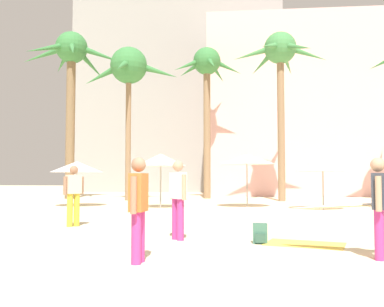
{
  "coord_description": "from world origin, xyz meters",
  "views": [
    {
      "loc": [
        0.09,
        -6.01,
        1.39
      ],
      "look_at": [
        -0.9,
        4.46,
        1.97
      ],
      "focal_mm": 39.74,
      "sensor_mm": 36.0,
      "label": 1
    }
  ],
  "objects_px": {
    "beach_towel": "(305,244)",
    "person_near_left": "(178,196)",
    "palm_tree_far_right": "(207,76)",
    "palm_tree_center": "(280,60)",
    "palm_tree_right": "(129,71)",
    "cafe_umbrella_1": "(323,165)",
    "person_mid_center": "(376,204)",
    "cafe_umbrella_2": "(247,159)",
    "palm_tree_far_left": "(71,65)",
    "person_mid_right": "(138,205)",
    "backpack": "(260,234)",
    "cafe_umbrella_4": "(161,160)",
    "cafe_umbrella_0": "(77,167)",
    "person_near_right": "(74,193)"
  },
  "relations": [
    {
      "from": "beach_towel",
      "to": "cafe_umbrella_2",
      "type": "bearing_deg",
      "value": 94.28
    },
    {
      "from": "person_mid_right",
      "to": "person_near_right",
      "type": "distance_m",
      "value": 5.65
    },
    {
      "from": "backpack",
      "to": "palm_tree_center",
      "type": "bearing_deg",
      "value": 174.64
    },
    {
      "from": "cafe_umbrella_4",
      "to": "palm_tree_far_left",
      "type": "bearing_deg",
      "value": 133.99
    },
    {
      "from": "palm_tree_right",
      "to": "person_mid_center",
      "type": "bearing_deg",
      "value": -63.2
    },
    {
      "from": "palm_tree_right",
      "to": "beach_towel",
      "type": "relative_size",
      "value": 5.89
    },
    {
      "from": "cafe_umbrella_2",
      "to": "person_near_left",
      "type": "distance_m",
      "value": 10.6
    },
    {
      "from": "palm_tree_center",
      "to": "cafe_umbrella_2",
      "type": "relative_size",
      "value": 3.82
    },
    {
      "from": "person_mid_right",
      "to": "person_near_right",
      "type": "xyz_separation_m",
      "value": [
        -2.94,
        4.82,
        0.0
      ]
    },
    {
      "from": "cafe_umbrella_4",
      "to": "cafe_umbrella_2",
      "type": "bearing_deg",
      "value": 12.96
    },
    {
      "from": "palm_tree_center",
      "to": "person_mid_center",
      "type": "relative_size",
      "value": 3.36
    },
    {
      "from": "palm_tree_far_left",
      "to": "person_mid_center",
      "type": "relative_size",
      "value": 3.68
    },
    {
      "from": "palm_tree_center",
      "to": "cafe_umbrella_4",
      "type": "bearing_deg",
      "value": -135.24
    },
    {
      "from": "cafe_umbrella_2",
      "to": "palm_tree_far_left",
      "type": "bearing_deg",
      "value": 149.37
    },
    {
      "from": "cafe_umbrella_4",
      "to": "beach_towel",
      "type": "distance_m",
      "value": 11.11
    },
    {
      "from": "person_near_left",
      "to": "person_mid_center",
      "type": "bearing_deg",
      "value": 115.12
    },
    {
      "from": "cafe_umbrella_2",
      "to": "person_mid_center",
      "type": "height_order",
      "value": "cafe_umbrella_2"
    },
    {
      "from": "cafe_umbrella_2",
      "to": "cafe_umbrella_4",
      "type": "bearing_deg",
      "value": -167.04
    },
    {
      "from": "palm_tree_far_right",
      "to": "beach_towel",
      "type": "height_order",
      "value": "palm_tree_far_right"
    },
    {
      "from": "backpack",
      "to": "person_near_right",
      "type": "distance_m",
      "value": 5.71
    },
    {
      "from": "cafe_umbrella_0",
      "to": "beach_towel",
      "type": "relative_size",
      "value": 1.59
    },
    {
      "from": "palm_tree_right",
      "to": "cafe_umbrella_1",
      "type": "relative_size",
      "value": 3.82
    },
    {
      "from": "palm_tree_center",
      "to": "cafe_umbrella_4",
      "type": "distance_m",
      "value": 10.4
    },
    {
      "from": "cafe_umbrella_1",
      "to": "palm_tree_far_left",
      "type": "bearing_deg",
      "value": 151.64
    },
    {
      "from": "person_mid_center",
      "to": "person_near_right",
      "type": "relative_size",
      "value": 1.72
    },
    {
      "from": "cafe_umbrella_1",
      "to": "person_mid_center",
      "type": "distance_m",
      "value": 11.1
    },
    {
      "from": "palm_tree_far_right",
      "to": "person_mid_right",
      "type": "bearing_deg",
      "value": -89.73
    },
    {
      "from": "palm_tree_far_right",
      "to": "palm_tree_right",
      "type": "bearing_deg",
      "value": -150.27
    },
    {
      "from": "beach_towel",
      "to": "cafe_umbrella_4",
      "type": "bearing_deg",
      "value": 115.44
    },
    {
      "from": "palm_tree_right",
      "to": "beach_towel",
      "type": "distance_m",
      "value": 19.14
    },
    {
      "from": "cafe_umbrella_1",
      "to": "person_near_left",
      "type": "bearing_deg",
      "value": -118.74
    },
    {
      "from": "beach_towel",
      "to": "person_mid_center",
      "type": "relative_size",
      "value": 0.53
    },
    {
      "from": "person_near_right",
      "to": "cafe_umbrella_0",
      "type": "bearing_deg",
      "value": 155.46
    },
    {
      "from": "cafe_umbrella_1",
      "to": "cafe_umbrella_2",
      "type": "relative_size",
      "value": 0.93
    },
    {
      "from": "backpack",
      "to": "person_mid_center",
      "type": "distance_m",
      "value": 2.46
    },
    {
      "from": "beach_towel",
      "to": "person_near_left",
      "type": "height_order",
      "value": "person_near_left"
    },
    {
      "from": "palm_tree_far_left",
      "to": "cafe_umbrella_1",
      "type": "distance_m",
      "value": 17.53
    },
    {
      "from": "palm_tree_center",
      "to": "cafe_umbrella_0",
      "type": "distance_m",
      "value": 13.08
    },
    {
      "from": "palm_tree_far_right",
      "to": "beach_towel",
      "type": "distance_m",
      "value": 20.24
    },
    {
      "from": "palm_tree_far_left",
      "to": "palm_tree_far_right",
      "type": "xyz_separation_m",
      "value": [
        8.77,
        1.06,
        -0.65
      ]
    },
    {
      "from": "cafe_umbrella_0",
      "to": "person_mid_center",
      "type": "distance_m",
      "value": 15.46
    },
    {
      "from": "backpack",
      "to": "person_mid_right",
      "type": "relative_size",
      "value": 0.25
    },
    {
      "from": "cafe_umbrella_4",
      "to": "palm_tree_center",
      "type": "bearing_deg",
      "value": 44.76
    },
    {
      "from": "palm_tree_right",
      "to": "person_mid_center",
      "type": "height_order",
      "value": "palm_tree_right"
    },
    {
      "from": "palm_tree_center",
      "to": "beach_towel",
      "type": "relative_size",
      "value": 6.32
    },
    {
      "from": "palm_tree_right",
      "to": "person_mid_right",
      "type": "distance_m",
      "value": 19.75
    },
    {
      "from": "backpack",
      "to": "person_near_right",
      "type": "bearing_deg",
      "value": -114.64
    },
    {
      "from": "cafe_umbrella_2",
      "to": "person_near_right",
      "type": "height_order",
      "value": "cafe_umbrella_2"
    },
    {
      "from": "palm_tree_far_left",
      "to": "person_mid_right",
      "type": "relative_size",
      "value": 6.33
    },
    {
      "from": "beach_towel",
      "to": "person_near_left",
      "type": "relative_size",
      "value": 0.89
    }
  ]
}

